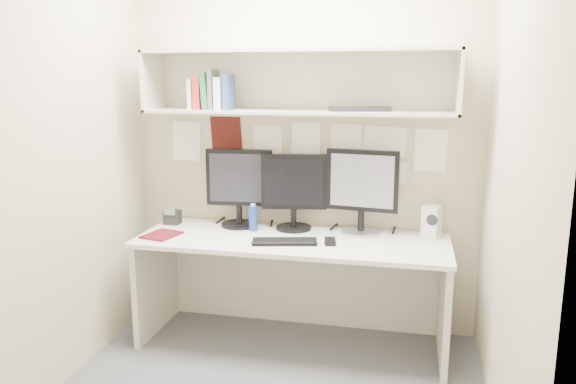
% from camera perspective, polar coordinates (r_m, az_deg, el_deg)
% --- Properties ---
extents(wall_back, '(2.40, 0.02, 2.60)m').
position_cam_1_polar(wall_back, '(3.86, 1.55, 4.92)').
color(wall_back, '#B8AB8D').
rests_on(wall_back, ground).
extents(wall_front, '(2.40, 0.02, 2.60)m').
position_cam_1_polar(wall_front, '(1.96, -9.63, -1.91)').
color(wall_front, '#B8AB8D').
rests_on(wall_front, ground).
extents(wall_left, '(0.02, 2.00, 2.60)m').
position_cam_1_polar(wall_left, '(3.40, -22.22, 3.12)').
color(wall_left, '#B8AB8D').
rests_on(wall_left, ground).
extents(wall_right, '(0.02, 2.00, 2.60)m').
position_cam_1_polar(wall_right, '(2.84, 21.91, 1.62)').
color(wall_right, '#B8AB8D').
rests_on(wall_right, ground).
extents(desk, '(2.00, 0.70, 0.73)m').
position_cam_1_polar(desk, '(3.76, 0.44, -10.01)').
color(desk, silver).
rests_on(desk, floor).
extents(overhead_hutch, '(2.00, 0.38, 0.40)m').
position_cam_1_polar(overhead_hutch, '(3.70, 1.16, 11.14)').
color(overhead_hutch, beige).
rests_on(overhead_hutch, wall_back).
extents(pinned_papers, '(1.92, 0.01, 0.48)m').
position_cam_1_polar(pinned_papers, '(3.86, 1.53, 4.17)').
color(pinned_papers, white).
rests_on(pinned_papers, wall_back).
extents(monitor_left, '(0.46, 0.25, 0.54)m').
position_cam_1_polar(monitor_left, '(3.88, -4.98, 0.67)').
color(monitor_left, black).
rests_on(monitor_left, desk).
extents(monitor_center, '(0.44, 0.24, 0.51)m').
position_cam_1_polar(monitor_center, '(3.79, 0.61, 0.29)').
color(monitor_center, black).
rests_on(monitor_center, desk).
extents(monitor_right, '(0.48, 0.26, 0.56)m').
position_cam_1_polar(monitor_right, '(3.72, 7.51, 0.27)').
color(monitor_right, '#A5A5AA').
rests_on(monitor_right, desk).
extents(keyboard, '(0.43, 0.23, 0.02)m').
position_cam_1_polar(keyboard, '(3.52, -0.35, -5.06)').
color(keyboard, black).
rests_on(keyboard, desk).
extents(mouse, '(0.09, 0.12, 0.03)m').
position_cam_1_polar(mouse, '(3.51, 4.29, -5.04)').
color(mouse, black).
rests_on(mouse, desk).
extents(speaker, '(0.14, 0.14, 0.21)m').
position_cam_1_polar(speaker, '(3.75, 14.38, -2.87)').
color(speaker, silver).
rests_on(speaker, desk).
extents(blue_bottle, '(0.06, 0.06, 0.18)m').
position_cam_1_polar(blue_bottle, '(3.79, -3.57, -2.64)').
color(blue_bottle, navy).
rests_on(blue_bottle, desk).
extents(maroon_notebook, '(0.24, 0.27, 0.01)m').
position_cam_1_polar(maroon_notebook, '(3.77, -12.72, -4.27)').
color(maroon_notebook, '#530E14').
rests_on(maroon_notebook, desk).
extents(desk_phone, '(0.11, 0.10, 0.13)m').
position_cam_1_polar(desk_phone, '(4.05, -11.66, -2.49)').
color(desk_phone, black).
rests_on(desk_phone, desk).
extents(book_stack, '(0.28, 0.16, 0.26)m').
position_cam_1_polar(book_stack, '(3.76, -7.75, 10.02)').
color(book_stack, silver).
rests_on(book_stack, overhead_hutch).
extents(hutch_tray, '(0.40, 0.23, 0.03)m').
position_cam_1_polar(hutch_tray, '(3.57, 7.29, 8.36)').
color(hutch_tray, black).
rests_on(hutch_tray, overhead_hutch).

